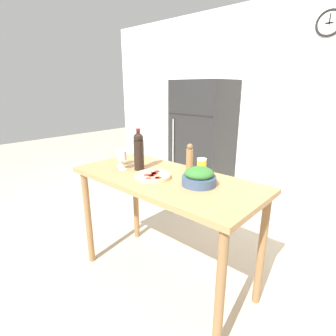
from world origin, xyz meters
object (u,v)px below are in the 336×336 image
Objects in this scene: homemade_pizza at (153,176)px; refrigerator at (203,138)px; wine_glass_near at (122,157)px; salt_canister at (202,166)px; pepper_mill at (190,158)px; salad_bowl at (199,177)px; wine_bottle at (139,150)px; wine_glass_far at (120,153)px.

refrigerator is at bearing 115.04° from homemade_pizza.
wine_glass_near is 0.63m from salt_canister.
pepper_mill is 0.12m from salt_canister.
salt_canister is at bearing -55.51° from refrigerator.
salad_bowl is at bearing -40.43° from pepper_mill.
pepper_mill reaches higher than salad_bowl.
refrigerator is 7.44× the size of pepper_mill.
salad_bowl is 0.35m from homemade_pizza.
salad_bowl is at bearing 3.80° from wine_bottle.
wine_bottle is 1.50× the size of pepper_mill.
homemade_pizza is at bearing -161.67° from salad_bowl.
refrigerator is 6.17× the size of homemade_pizza.
refrigerator is at bearing 124.12° from salad_bowl.
homemade_pizza is 0.38m from salt_canister.
wine_glass_far is at bearing -155.88° from salt_canister.
refrigerator is 1.97m from wine_glass_far.
pepper_mill is at bearing 73.03° from homemade_pizza.
salad_bowl is 0.24m from salt_canister.
refrigerator is 4.94× the size of wine_bottle.
wine_glass_near is 0.64× the size of salad_bowl.
salt_canister is at bearing 2.71° from pepper_mill.
refrigerator is 2.04m from wine_glass_near.
wine_bottle is 2.21× the size of wine_glass_near.
salt_canister is (1.11, -1.62, 0.15)m from refrigerator.
wine_glass_near is 0.54m from pepper_mill.
refrigerator is 13.52× the size of salt_canister.
wine_bottle is 2.21× the size of wine_glass_far.
homemade_pizza is at bearing -4.85° from wine_glass_far.
pepper_mill is at bearing -58.38° from refrigerator.
wine_bottle reaches higher than wine_glass_near.
wine_bottle is at bearing -176.20° from salad_bowl.
wine_glass_far is at bearing 152.02° from wine_glass_near.
wine_bottle is at bearing -69.97° from refrigerator.
refrigerator is 7.03× the size of salad_bowl.
refrigerator is 2.00m from wine_bottle.
salt_canister is (0.54, 0.33, -0.05)m from wine_glass_near.
wine_bottle is 2.73× the size of salt_canister.
pepper_mill is at bearing 139.57° from salad_bowl.
refrigerator is at bearing 124.49° from salt_canister.
salt_canister is (0.21, 0.32, 0.04)m from homemade_pizza.
homemade_pizza is (0.91, -1.94, 0.10)m from refrigerator.
pepper_mill reaches higher than salt_canister.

